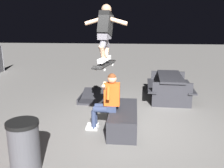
% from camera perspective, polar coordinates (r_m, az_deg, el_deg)
% --- Properties ---
extents(ground_plane, '(40.00, 40.00, 0.00)m').
position_cam_1_polar(ground_plane, '(5.74, 3.56, -10.22)').
color(ground_plane, slate).
extents(ledge_box_main, '(1.61, 0.62, 0.45)m').
position_cam_1_polar(ledge_box_main, '(5.69, 2.64, -7.94)').
color(ledge_box_main, '#28282D').
rests_on(ledge_box_main, ground).
extents(person_sitting_on_ledge, '(0.59, 0.75, 1.29)m').
position_cam_1_polar(person_sitting_on_ledge, '(5.48, -1.08, -3.46)').
color(person_sitting_on_ledge, '#2D3856').
rests_on(person_sitting_on_ledge, ground).
extents(skateboard, '(1.04, 0.40, 0.13)m').
position_cam_1_polar(skateboard, '(5.09, -1.71, 4.44)').
color(skateboard, black).
extents(skater_airborne, '(0.63, 0.88, 1.12)m').
position_cam_1_polar(skater_airborne, '(5.07, -1.57, 12.22)').
color(skater_airborne, white).
extents(kicker_ramp, '(1.19, 1.04, 0.31)m').
position_cam_1_polar(kicker_ramp, '(7.71, -3.53, -3.21)').
color(kicker_ramp, '#28282D').
rests_on(kicker_ramp, ground).
extents(picnic_table_back, '(1.76, 1.42, 0.75)m').
position_cam_1_polar(picnic_table_back, '(7.82, 13.12, 0.11)').
color(picnic_table_back, '#28282D').
rests_on(picnic_table_back, ground).
extents(trash_bin, '(0.52, 0.52, 0.85)m').
position_cam_1_polar(trash_bin, '(4.37, -19.48, -13.25)').
color(trash_bin, '#47474C').
rests_on(trash_bin, ground).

